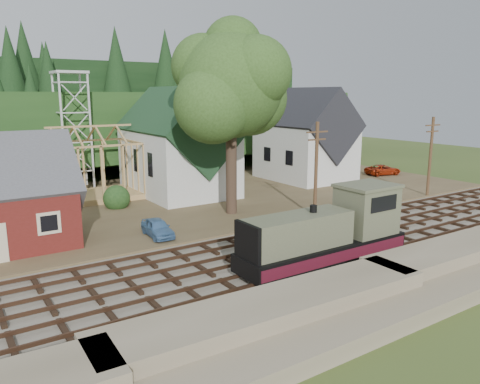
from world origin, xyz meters
TOP-DOWN VIEW (x-y plane):
  - ground at (0.00, 0.00)m, footprint 140.00×140.00m
  - embankment at (0.00, -8.50)m, footprint 64.00×5.00m
  - railroad_bed at (0.00, 0.00)m, footprint 64.00×11.00m
  - village_flat at (0.00, 18.00)m, footprint 64.00×26.00m
  - hillside at (0.00, 42.00)m, footprint 70.00×28.96m
  - ridge at (0.00, 58.00)m, footprint 80.00×20.00m
  - church at (2.00, 19.68)m, footprint 8.40×15.17m
  - farmhouse at (18.00, 19.00)m, footprint 8.40×10.80m
  - timber_frame at (-6.00, 22.00)m, footprint 8.20×6.20m
  - lattice_tower at (-6.00, 28.00)m, footprint 3.20×3.20m
  - big_tree at (2.17, 10.08)m, footprint 10.90×8.40m
  - telegraph_pole_near at (7.00, 5.20)m, footprint 2.20×0.28m
  - telegraph_pole_far at (22.00, 5.20)m, footprint 2.20×0.28m
  - locomotive at (0.62, -3.00)m, footprint 11.18×2.79m
  - car_blue at (-5.92, 7.26)m, footprint 1.71×3.78m
  - car_red at (28.00, 15.68)m, footprint 4.86×2.97m

SIDE VIEW (x-z plane):
  - ground at x=0.00m, z-range 0.00..0.00m
  - embankment at x=0.00m, z-range -0.80..0.80m
  - hillside at x=0.00m, z-range -6.37..6.37m
  - ridge at x=0.00m, z-range -6.00..6.00m
  - railroad_bed at x=0.00m, z-range 0.00..0.16m
  - village_flat at x=0.00m, z-range 0.00..0.30m
  - car_red at x=28.00m, z-range 0.30..1.56m
  - car_blue at x=-5.92m, z-range 0.30..1.56m
  - locomotive at x=0.62m, z-range -0.24..4.26m
  - timber_frame at x=-6.00m, z-range -0.23..6.76m
  - telegraph_pole_near at x=7.00m, z-range 0.25..8.25m
  - telegraph_pole_far at x=22.00m, z-range 0.25..8.25m
  - farmhouse at x=18.00m, z-range -0.43..10.17m
  - church at x=2.00m, z-range -1.32..11.68m
  - lattice_tower at x=-6.00m, z-range 3.97..16.10m
  - big_tree at x=2.17m, z-range 2.87..17.57m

